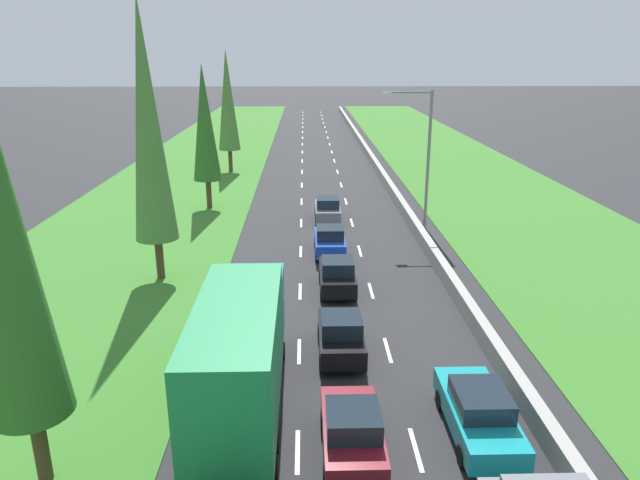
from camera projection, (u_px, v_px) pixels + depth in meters
ground_plane at (319, 166)px, 59.83m from camera, size 300.00×300.00×0.00m
grass_verge_left at (196, 167)px, 59.50m from camera, size 14.00×140.00×0.04m
grass_verge_right at (456, 165)px, 60.19m from camera, size 14.00×140.00×0.04m
median_barrier at (374, 162)px, 59.84m from camera, size 0.44×120.00×0.85m
lane_markings at (319, 166)px, 59.83m from camera, size 3.64×116.00×0.01m
teal_sedan_right_lane at (479, 412)px, 17.49m from camera, size 1.82×4.50×1.64m
maroon_hatchback_centre_lane at (352, 432)px, 16.54m from camera, size 1.74×3.90×1.72m
black_hatchback_centre_lane at (341, 335)px, 22.24m from camera, size 1.74×3.90×1.72m
green_box_truck_left_lane at (241, 353)px, 18.19m from camera, size 2.46×9.40×4.18m
black_hatchback_centre_lane_fourth at (337, 275)px, 28.23m from camera, size 1.74×3.90×1.72m
blue_hatchback_centre_lane at (330, 241)px, 33.39m from camera, size 1.74×3.90×1.72m
grey_hatchback_centre_lane at (328, 210)px, 40.01m from camera, size 1.74×3.90×1.72m
poplar_tree_nearest at (5, 244)px, 13.77m from camera, size 2.09×2.09×11.56m
poplar_tree_second at (147, 123)px, 27.59m from camera, size 2.15×2.15×13.86m
poplar_tree_third at (205, 123)px, 41.70m from camera, size 2.06×2.06×10.55m
poplar_tree_fourth at (228, 101)px, 54.91m from camera, size 2.09×2.09×11.56m
street_light_mast at (423, 150)px, 37.06m from camera, size 3.20×0.28×9.00m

